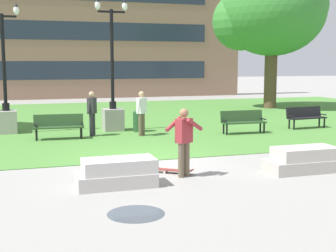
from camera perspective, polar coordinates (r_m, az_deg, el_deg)
ground_plane at (r=13.51m, az=-2.71°, el=-4.32°), size 140.00×140.00×0.00m
grass_lawn at (r=23.19m, az=-9.08°, el=0.71°), size 40.00×20.00×0.02m
concrete_block_center at (r=10.84m, az=-6.20°, el=-5.72°), size 1.81×0.90×0.64m
concrete_block_left at (r=12.69m, az=16.09°, el=-3.99°), size 1.88×0.90×0.64m
person_skateboarder at (r=11.54m, az=1.96°, el=-1.47°), size 0.98×0.57×1.71m
skateboard at (r=12.03m, az=0.71°, el=-5.41°), size 0.94×0.76×0.14m
puddle at (r=8.97m, az=-3.93°, el=-10.62°), size 1.10×1.10×0.01m
park_bench_near_left at (r=18.79m, az=9.12°, el=0.69°), size 1.81×0.58×0.90m
park_bench_near_right at (r=17.66m, az=-13.17°, el=0.13°), size 1.83×0.64×0.90m
park_bench_far_left at (r=20.90m, az=16.43°, el=1.18°), size 1.84×0.69×0.90m
lamp_post_right at (r=19.40m, az=-6.74°, el=2.59°), size 1.32×0.80×5.31m
lamp_post_center at (r=19.61m, az=-19.15°, el=2.14°), size 1.32×0.80×5.07m
tree_far_right at (r=29.58m, az=12.45°, el=13.42°), size 6.70×6.38×8.60m
trash_bin at (r=19.08m, az=-3.56°, el=0.77°), size 0.49×0.49×0.96m
person_bystander_near_lawn at (r=18.09m, az=-9.25°, el=1.83°), size 0.46×0.57×1.71m
person_bystander_far_lawn at (r=17.96m, az=-3.24°, el=1.88°), size 0.59×0.72×1.71m
building_facade_distant at (r=37.83m, az=-9.39°, el=13.01°), size 24.91×1.03×12.68m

